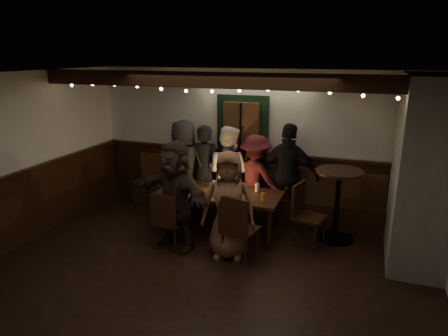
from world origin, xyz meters
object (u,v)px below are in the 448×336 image
at_px(chair_near_left, 167,218).
at_px(person_d, 256,178).
at_px(person_c, 228,172).
at_px(chair_near_right, 237,225).
at_px(dining_table, 220,195).
at_px(chair_end, 304,210).
at_px(person_a, 184,167).
at_px(person_g, 228,205).
at_px(person_f, 175,195).
at_px(person_e, 288,175).
at_px(person_b, 205,170).
at_px(high_top, 338,196).

height_order(chair_near_left, person_d, person_d).
bearing_deg(person_c, chair_near_right, 125.11).
height_order(dining_table, chair_end, chair_end).
relative_size(person_a, person_g, 1.09).
bearing_deg(chair_near_right, person_f, 171.45).
relative_size(chair_near_right, person_f, 0.60).
bearing_deg(person_c, person_d, -159.09).
relative_size(chair_near_right, person_c, 0.60).
distance_m(person_a, person_e, 1.90).
bearing_deg(person_b, chair_near_left, 84.57).
relative_size(chair_near_left, person_f, 0.53).
distance_m(dining_table, person_g, 0.81).
height_order(person_e, person_f, person_e).
bearing_deg(person_a, chair_near_right, 131.91).
bearing_deg(high_top, person_g, -142.34).
height_order(person_d, person_f, person_f).
distance_m(dining_table, person_f, 0.84).
bearing_deg(person_f, dining_table, 78.96).
bearing_deg(person_d, dining_table, 82.17).
xyz_separation_m(chair_near_left, person_a, (-0.40, 1.47, 0.36)).
height_order(dining_table, person_f, person_f).
bearing_deg(person_c, person_g, 120.90).
distance_m(chair_near_right, person_d, 1.62).
relative_size(person_b, person_g, 1.05).
relative_size(chair_near_left, person_g, 0.56).
bearing_deg(chair_near_left, chair_end, 25.13).
bearing_deg(person_e, chair_near_left, 52.78).
bearing_deg(person_g, dining_table, 106.21).
bearing_deg(chair_end, chair_near_right, -130.63).
distance_m(chair_near_left, person_b, 1.57).
height_order(high_top, person_g, person_g).
bearing_deg(person_f, high_top, 47.68).
height_order(chair_near_left, person_c, person_c).
height_order(chair_end, person_d, person_d).
distance_m(person_c, person_e, 1.07).
xyz_separation_m(chair_near_right, person_a, (-1.51, 1.49, 0.30)).
height_order(chair_near_right, person_f, person_f).
bearing_deg(person_e, person_a, 9.33).
distance_m(chair_end, person_c, 1.60).
bearing_deg(person_d, person_c, 28.53).
bearing_deg(dining_table, chair_end, 3.28).
bearing_deg(high_top, person_d, 165.55).
height_order(chair_end, person_b, person_b).
height_order(dining_table, person_d, person_d).
relative_size(person_d, person_f, 0.92).
relative_size(chair_end, person_e, 0.55).
xyz_separation_m(chair_near_left, chair_near_right, (1.11, -0.03, 0.06)).
xyz_separation_m(chair_end, person_a, (-2.29, 0.58, 0.32)).
distance_m(chair_near_left, person_c, 1.59).
height_order(person_b, person_e, person_e).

